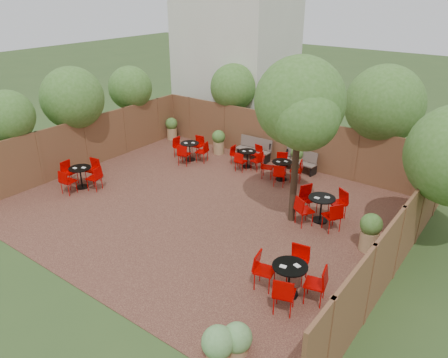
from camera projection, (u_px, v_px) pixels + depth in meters
The scene contains 13 objects.
ground at pixel (206, 209), 14.17m from camera, with size 80.00×80.00×0.00m, color #354F23.
courtyard_paving at pixel (206, 209), 14.17m from camera, with size 12.00×10.00×0.02m, color #3E1E19.
fence_back at pixel (284, 140), 17.41m from camera, with size 12.00×0.08×2.00m, color brown.
fence_left at pixel (87, 143), 17.03m from camera, with size 0.08×10.00×2.00m, color brown.
fence_right at pixel (398, 243), 10.49m from camera, with size 0.08×10.00×2.00m, color brown.
neighbour_building at pixel (236, 46), 20.82m from camera, with size 5.00×4.00×8.00m, color beige.
overhang_foliage at pixel (258, 108), 15.32m from camera, with size 15.61×10.60×2.78m.
courtyard_tree at pixel (299, 107), 12.03m from camera, with size 2.71×2.61×5.00m.
park_bench_left at pixel (255, 148), 17.96m from camera, with size 1.49×0.52×0.91m.
park_bench_right at pixel (300, 160), 16.82m from camera, with size 1.43×0.58×0.86m.
bistro_tables at pixel (231, 188), 14.58m from camera, with size 10.50×7.47×0.94m.
planters at pixel (253, 160), 16.58m from camera, with size 11.31×4.43×1.10m.
low_shrubs at pixel (259, 328), 8.81m from camera, with size 2.21×4.12×0.71m.
Camera 1 is at (7.97, -9.66, 6.74)m, focal length 34.82 mm.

